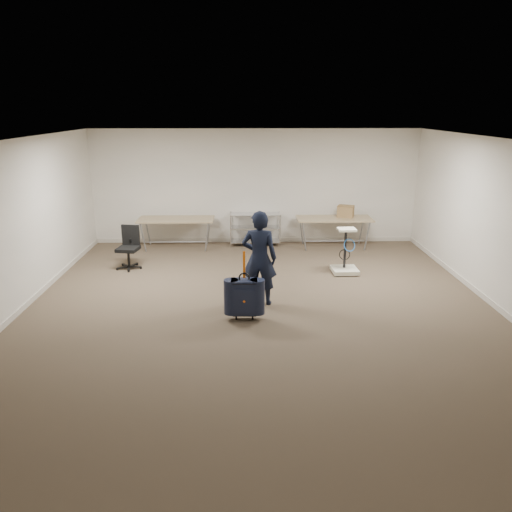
{
  "coord_description": "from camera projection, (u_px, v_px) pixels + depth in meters",
  "views": [
    {
      "loc": [
        -0.24,
        -7.75,
        3.29
      ],
      "look_at": [
        -0.07,
        0.3,
        0.88
      ],
      "focal_mm": 35.0,
      "sensor_mm": 36.0,
      "label": 1
    }
  ],
  "objects": [
    {
      "name": "ground",
      "position": [
        260.0,
        311.0,
        8.38
      ],
      "size": [
        9.0,
        9.0,
        0.0
      ],
      "primitive_type": "plane",
      "color": "#4C3D2E",
      "rests_on": "ground"
    },
    {
      "name": "wire_shelf",
      "position": [
        255.0,
        228.0,
        12.27
      ],
      "size": [
        1.22,
        0.47,
        0.8
      ],
      "color": "silver",
      "rests_on": "ground"
    },
    {
      "name": "folding_table_right",
      "position": [
        334.0,
        220.0,
        12.0
      ],
      "size": [
        1.8,
        0.75,
        0.73
      ],
      "color": "tan",
      "rests_on": "ground"
    },
    {
      "name": "room_shell",
      "position": [
        258.0,
        281.0,
        9.68
      ],
      "size": [
        8.0,
        9.0,
        9.0
      ],
      "color": "white",
      "rests_on": "ground"
    },
    {
      "name": "folding_table_left",
      "position": [
        176.0,
        221.0,
        11.92
      ],
      "size": [
        1.8,
        0.75,
        0.73
      ],
      "color": "tan",
      "rests_on": "ground"
    },
    {
      "name": "cardboard_box",
      "position": [
        346.0,
        211.0,
        12.05
      ],
      "size": [
        0.45,
        0.4,
        0.28
      ],
      "primitive_type": "cube",
      "rotation": [
        0.0,
        0.0,
        -0.38
      ],
      "color": "#9B7848",
      "rests_on": "folding_table_right"
    },
    {
      "name": "suitcase",
      "position": [
        244.0,
        297.0,
        7.93
      ],
      "size": [
        0.42,
        0.25,
        1.14
      ],
      "color": "black",
      "rests_on": "ground"
    },
    {
      "name": "equipment_cart",
      "position": [
        345.0,
        261.0,
        10.22
      ],
      "size": [
        0.53,
        0.53,
        0.95
      ],
      "color": "silver",
      "rests_on": "ground"
    },
    {
      "name": "person",
      "position": [
        259.0,
        258.0,
        8.48
      ],
      "size": [
        0.65,
        0.48,
        1.65
      ],
      "primitive_type": "imported",
      "rotation": [
        0.0,
        0.0,
        2.99
      ],
      "color": "black",
      "rests_on": "ground"
    },
    {
      "name": "office_chair",
      "position": [
        129.0,
        256.0,
        10.55
      ],
      "size": [
        0.55,
        0.55,
        0.9
      ],
      "color": "black",
      "rests_on": "ground"
    }
  ]
}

